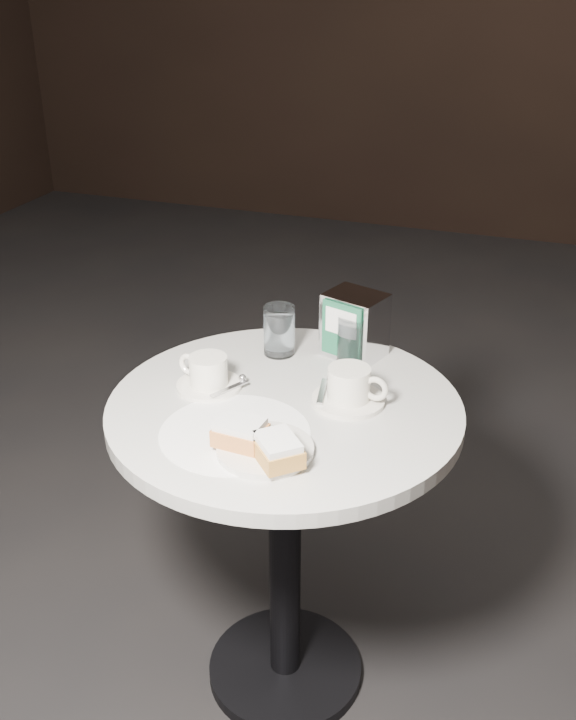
# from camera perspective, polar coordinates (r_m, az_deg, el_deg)

# --- Properties ---
(ground) EXTENTS (7.00, 7.00, 0.00)m
(ground) POSITION_cam_1_polar(r_m,az_deg,el_deg) (2.05, -0.20, -21.33)
(ground) COLOR black
(ground) RESTS_ON ground
(cafe_table) EXTENTS (0.70, 0.70, 0.74)m
(cafe_table) POSITION_cam_1_polar(r_m,az_deg,el_deg) (1.68, -0.23, -8.90)
(cafe_table) COLOR black
(cafe_table) RESTS_ON ground
(sugar_spill) EXTENTS (0.31, 0.31, 0.00)m
(sugar_spill) POSITION_cam_1_polar(r_m,az_deg,el_deg) (1.48, -3.80, -5.18)
(sugar_spill) COLOR white
(sugar_spill) RESTS_ON cafe_table
(beignet_plate) EXTENTS (0.23, 0.23, 0.06)m
(beignet_plate) POSITION_cam_1_polar(r_m,az_deg,el_deg) (1.41, -1.89, -6.04)
(beignet_plate) COLOR silver
(beignet_plate) RESTS_ON cafe_table
(coffee_cup_left) EXTENTS (0.16, 0.16, 0.07)m
(coffee_cup_left) POSITION_cam_1_polar(r_m,az_deg,el_deg) (1.62, -5.70, -1.01)
(coffee_cup_left) COLOR white
(coffee_cup_left) RESTS_ON cafe_table
(coffee_cup_right) EXTENTS (0.16, 0.15, 0.08)m
(coffee_cup_right) POSITION_cam_1_polar(r_m,az_deg,el_deg) (1.57, 4.40, -2.00)
(coffee_cup_right) COLOR silver
(coffee_cup_right) RESTS_ON cafe_table
(water_glass_left) EXTENTS (0.07, 0.07, 0.11)m
(water_glass_left) POSITION_cam_1_polar(r_m,az_deg,el_deg) (1.74, -0.63, 2.07)
(water_glass_left) COLOR white
(water_glass_left) RESTS_ON cafe_table
(water_glass_right) EXTENTS (0.07, 0.07, 0.11)m
(water_glass_right) POSITION_cam_1_polar(r_m,az_deg,el_deg) (1.71, 4.64, 1.35)
(water_glass_right) COLOR silver
(water_glass_right) RESTS_ON cafe_table
(napkin_dispenser) EXTENTS (0.15, 0.13, 0.14)m
(napkin_dispenser) POSITION_cam_1_polar(r_m,az_deg,el_deg) (1.74, 4.75, 2.49)
(napkin_dispenser) COLOR silver
(napkin_dispenser) RESTS_ON cafe_table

